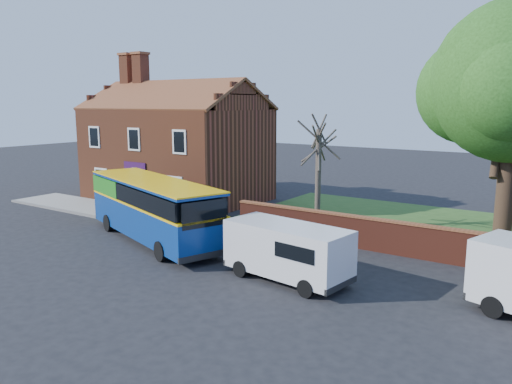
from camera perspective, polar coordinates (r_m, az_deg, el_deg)
The scene contains 9 objects.
ground at distance 24.48m, azimuth -15.23°, elevation -6.71°, with size 120.00×120.00×0.00m, color black.
pavement at distance 33.25m, azimuth -15.65°, elevation -2.19°, with size 18.00×3.50×0.12m, color gray.
kerb at distance 32.18m, azimuth -18.02°, elevation -2.70°, with size 18.00×0.15×0.14m, color slate.
grass_strip at distance 29.38m, azimuth 23.46°, elevation -4.35°, with size 26.00×12.00×0.04m, color #426B28.
shop_building at distance 36.67m, azimuth -9.06°, elevation 4.49°, with size 12.30×8.13×10.50m.
boundary_wall at distance 23.49m, azimuth 20.81°, elevation -5.68°, with size 22.00×0.38×1.60m.
bus at distance 26.05m, azimuth -11.96°, elevation -1.52°, with size 10.58×5.92×3.14m.
van_near at distance 19.79m, azimuth 3.63°, elevation -6.58°, with size 5.34×2.71×2.25m.
bare_tree at distance 27.89m, azimuth 7.12°, elevation 2.14°, with size 2.27×2.70×6.05m.
Camera 1 is at (17.95, -15.12, 6.95)m, focal length 35.00 mm.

